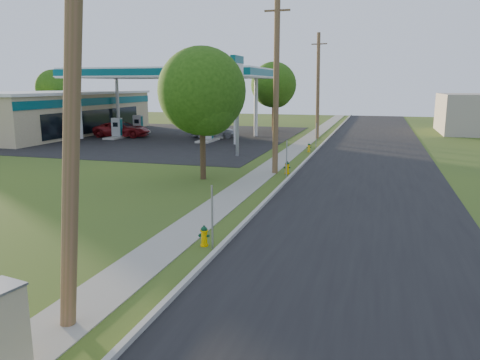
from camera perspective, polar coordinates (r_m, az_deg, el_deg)
name	(u,v)px	position (r m, az deg, el deg)	size (l,w,h in m)	color
ground_plane	(138,310)	(11.07, -12.30, -15.24)	(140.00, 140.00, 0.00)	#334A1D
road	(363,211)	(19.24, 14.73, -3.68)	(8.00, 120.00, 0.02)	black
curb	(265,202)	(19.72, 3.05, -2.74)	(0.15, 120.00, 0.15)	#A3A096
sidewalk	(225,201)	(20.20, -1.79, -2.56)	(1.50, 120.00, 0.03)	gray
forecourt	(152,137)	(45.93, -10.73, 5.20)	(26.00, 28.00, 0.02)	black
utility_pole_near	(72,92)	(9.39, -19.81, 10.05)	(1.40, 0.32, 9.48)	brown
utility_pole_mid	(276,84)	(26.18, 4.43, 11.55)	(1.40, 0.32, 9.80)	brown
utility_pole_far	(318,86)	(43.94, 9.48, 11.23)	(1.40, 0.32, 9.50)	brown
sign_post_near	(212,218)	(14.18, -3.41, -4.60)	(0.05, 0.04, 2.00)	gray
sign_post_mid	(287,159)	(25.34, 5.70, 2.56)	(0.05, 0.04, 2.00)	gray
sign_post_far	(316,136)	(37.30, 9.27, 5.34)	(0.05, 0.04, 2.00)	gray
gas_canopy	(169,74)	(44.80, -8.68, 12.65)	(18.18, 9.18, 6.40)	silver
fuel_pump_nw	(117,131)	(45.34, -14.75, 5.84)	(1.20, 3.20, 1.90)	#A3A096
fuel_pump_ne	(208,133)	(41.42, -3.97, 5.69)	(1.20, 3.20, 1.90)	#A3A096
fuel_pump_sw	(138,127)	(48.79, -12.32, 6.34)	(1.20, 3.20, 1.90)	#A3A096
fuel_pump_se	(222,129)	(45.17, -2.19, 6.19)	(1.20, 3.20, 1.90)	#A3A096
convenience_store	(53,113)	(51.71, -21.82, 7.63)	(10.40, 22.40, 4.25)	tan
price_pylon	(237,77)	(32.49, -0.35, 12.43)	(0.34, 2.04, 6.85)	gray
tree_verge	(203,95)	(24.42, -4.51, 10.33)	(4.54, 4.54, 6.88)	#352417
tree_lot	(274,87)	(51.00, 4.21, 11.29)	(4.85, 4.85, 7.35)	#352417
tree_back	(54,89)	(63.38, -21.68, 10.24)	(4.47, 4.47, 6.78)	#352417
hydrant_near	(204,236)	(14.66, -4.40, -6.81)	(0.34, 0.30, 0.67)	#ECB200
hydrant_mid	(287,168)	(26.39, 5.77, 1.50)	(0.38, 0.34, 0.74)	#E8AB00
hydrant_far	(309,148)	(35.28, 8.40, 3.92)	(0.35, 0.31, 0.67)	gold
car_red	(122,129)	(46.42, -14.17, 6.01)	(2.43, 5.28, 1.47)	maroon
car_silver	(214,130)	(44.48, -3.25, 6.10)	(1.70, 4.24, 1.44)	silver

